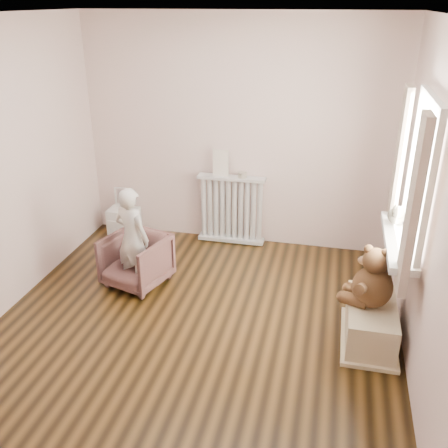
% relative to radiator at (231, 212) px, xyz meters
% --- Properties ---
extents(floor, '(3.60, 3.60, 0.01)m').
position_rel_radiator_xyz_m(floor, '(0.05, -1.68, -0.39)').
color(floor, black).
rests_on(floor, ground).
extents(ceiling, '(3.60, 3.60, 0.01)m').
position_rel_radiator_xyz_m(ceiling, '(0.05, -1.68, 2.21)').
color(ceiling, white).
rests_on(ceiling, ground).
extents(back_wall, '(3.60, 0.02, 2.60)m').
position_rel_radiator_xyz_m(back_wall, '(0.05, 0.12, 0.91)').
color(back_wall, beige).
rests_on(back_wall, ground).
extents(front_wall, '(3.60, 0.02, 2.60)m').
position_rel_radiator_xyz_m(front_wall, '(0.05, -3.48, 0.91)').
color(front_wall, beige).
rests_on(front_wall, ground).
extents(right_wall, '(0.02, 3.60, 2.60)m').
position_rel_radiator_xyz_m(right_wall, '(1.85, -1.68, 0.91)').
color(right_wall, beige).
rests_on(right_wall, ground).
extents(window, '(0.03, 0.90, 1.10)m').
position_rel_radiator_xyz_m(window, '(1.81, -1.38, 1.06)').
color(window, white).
rests_on(window, right_wall).
extents(window_sill, '(0.22, 1.10, 0.06)m').
position_rel_radiator_xyz_m(window_sill, '(1.72, -1.38, 0.48)').
color(window_sill, silver).
rests_on(window_sill, right_wall).
extents(curtain_left, '(0.06, 0.26, 1.30)m').
position_rel_radiator_xyz_m(curtain_left, '(1.70, -1.95, 1.00)').
color(curtain_left, '#BBA791').
rests_on(curtain_left, right_wall).
extents(curtain_right, '(0.06, 0.26, 1.30)m').
position_rel_radiator_xyz_m(curtain_right, '(1.70, -0.81, 1.00)').
color(curtain_right, '#BBA791').
rests_on(curtain_right, right_wall).
extents(radiator, '(0.79, 0.15, 0.84)m').
position_rel_radiator_xyz_m(radiator, '(0.00, 0.00, 0.00)').
color(radiator, silver).
rests_on(radiator, floor).
extents(paper_doll, '(0.18, 0.02, 0.31)m').
position_rel_radiator_xyz_m(paper_doll, '(-0.13, 0.00, 0.60)').
color(paper_doll, beige).
rests_on(paper_doll, radiator).
extents(tin_a, '(0.10, 0.10, 0.06)m').
position_rel_radiator_xyz_m(tin_a, '(0.12, 0.00, 0.48)').
color(tin_a, '#A59E8C').
rests_on(tin_a, radiator).
extents(toy_vanity, '(0.37, 0.26, 0.57)m').
position_rel_radiator_xyz_m(toy_vanity, '(-1.37, -0.03, -0.11)').
color(toy_vanity, silver).
rests_on(toy_vanity, floor).
extents(armchair, '(0.72, 0.73, 0.53)m').
position_rel_radiator_xyz_m(armchair, '(-0.74, -1.16, -0.12)').
color(armchair, brown).
rests_on(armchair, floor).
extents(child, '(0.44, 0.35, 1.05)m').
position_rel_radiator_xyz_m(child, '(-0.74, -1.21, 0.16)').
color(child, beige).
rests_on(child, armchair).
extents(toy_bench, '(0.40, 0.75, 0.36)m').
position_rel_radiator_xyz_m(toy_bench, '(1.57, -1.60, -0.19)').
color(toy_bench, beige).
rests_on(toy_bench, floor).
extents(teddy_bear, '(0.52, 0.45, 0.53)m').
position_rel_radiator_xyz_m(teddy_bear, '(1.54, -1.59, 0.28)').
color(teddy_bear, '#382211').
rests_on(teddy_bear, toy_bench).
extents(plush_cat, '(0.18, 0.26, 0.20)m').
position_rel_radiator_xyz_m(plush_cat, '(1.71, -1.10, 0.61)').
color(plush_cat, slate).
rests_on(plush_cat, window_sill).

